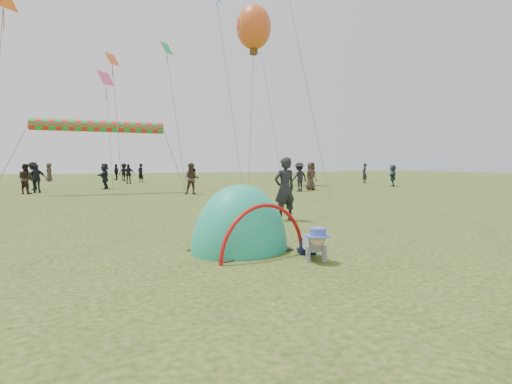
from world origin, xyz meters
name	(u,v)px	position (x,y,z in m)	size (l,w,h in m)	color
ground	(311,260)	(0.00, 0.00, 0.00)	(140.00, 140.00, 0.00)	#173407
crawling_toddler	(314,242)	(0.07, 0.02, 0.30)	(0.54, 0.77, 0.59)	black
popup_tent	(240,250)	(-0.83, 1.19, 0.00)	(1.94, 1.60, 2.52)	#1A9769
standing_adult	(285,189)	(1.80, 4.45, 0.92)	(0.67, 0.44, 1.83)	black
crowd_person_1	(26,179)	(-6.45, 19.23, 0.83)	(0.81, 0.63, 1.66)	black
crowd_person_2	(129,174)	(-0.11, 28.70, 0.82)	(0.97, 0.40, 1.65)	black
crowd_person_3	(124,172)	(0.04, 34.66, 0.85)	(1.10, 0.63, 1.71)	black
crowd_person_4	(311,176)	(9.55, 15.81, 0.88)	(0.86, 0.56, 1.76)	#3A2B23
crowd_person_5	(105,176)	(-2.27, 22.16, 0.85)	(1.57, 0.50, 1.70)	black
crowd_person_6	(141,173)	(1.13, 31.02, 0.84)	(0.62, 0.40, 1.69)	black
crowd_person_7	(192,179)	(1.84, 15.39, 0.85)	(0.82, 0.64, 1.69)	#45362F
crowd_person_8	(37,178)	(-5.99, 20.04, 0.82)	(0.96, 0.40, 1.64)	#1E2730
crowd_person_9	(33,176)	(-6.43, 22.69, 0.88)	(1.14, 0.65, 1.76)	black
crowd_person_10	(49,172)	(-6.53, 36.51, 0.87)	(0.85, 0.55, 1.74)	#382C29
crowd_person_11	(393,176)	(17.28, 17.08, 0.79)	(1.47, 0.47, 1.58)	#283740
crowd_person_12	(364,173)	(18.76, 22.17, 0.85)	(0.62, 0.41, 1.71)	#23232C
crowd_person_13	(192,173)	(5.67, 30.27, 0.83)	(0.81, 0.63, 1.66)	black
crowd_person_14	(116,172)	(-0.48, 37.46, 0.83)	(0.97, 0.40, 1.65)	black
crowd_person_15	(299,177)	(8.34, 15.14, 0.87)	(1.12, 0.64, 1.73)	black
balloon_kite	(254,30)	(8.79, 23.18, 11.94)	(2.67, 2.67, 3.74)	orange
rainbow_tube_kite	(100,126)	(-2.65, 17.78, 3.70)	(0.64, 0.64, 6.81)	red
diamond_kite_2	(256,13)	(10.05, 25.68, 14.25)	(0.75, 0.75, 0.00)	#C8EA08
diamond_kite_3	(167,48)	(1.66, 20.88, 9.16)	(0.90, 0.90, 0.00)	#219E5A
diamond_kite_5	(106,78)	(-1.82, 26.51, 8.03)	(1.21, 1.21, 0.00)	#ED4A88
diamond_kite_7	(112,59)	(-1.79, 19.77, 7.85)	(0.82, 0.82, 0.00)	orange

